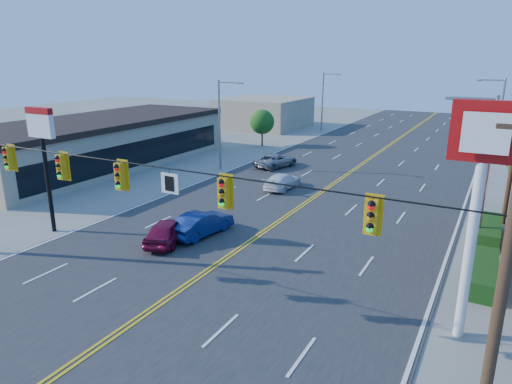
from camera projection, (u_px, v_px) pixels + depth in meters
The scene contains 16 objects.
ground at pixel (154, 310), 18.44m from camera, with size 160.00×160.00×0.00m, color gray.
road at pixel (326, 189), 35.28m from camera, with size 20.00×120.00×0.06m, color #2D2D30.
signal_span at pixel (143, 194), 17.12m from camera, with size 24.32×0.34×9.00m.
kfc_pylon at pixel (480, 175), 15.06m from camera, with size 2.20×0.36×8.50m.
strip_mall at pixel (99, 141), 43.08m from camera, with size 10.40×26.40×4.40m.
pizza_hut_sign at pixel (43, 144), 25.41m from camera, with size 1.90×0.30×6.85m.
streetlight_se at pixel (484, 162), 24.01m from camera, with size 2.55×0.25×8.00m.
streetlight_ne at pixel (498, 115), 44.24m from camera, with size 2.55×0.25×8.00m.
streetlight_sw at pixel (221, 120), 40.67m from camera, with size 2.55×0.25×8.00m.
streetlight_nw at pixel (324, 99), 62.58m from camera, with size 2.55×0.25×8.00m.
tree_west at pixel (262, 122), 52.28m from camera, with size 2.80×2.80×4.20m.
bld_west_far at pixel (265, 113), 67.49m from camera, with size 11.00×12.00×4.20m, color tan.
car_magenta at pixel (167, 232), 24.90m from camera, with size 1.57×3.90×1.33m, color maroon.
car_blue at pixel (202, 224), 25.99m from camera, with size 1.44×4.12×1.36m, color navy.
car_white at pixel (282, 182), 35.36m from camera, with size 1.65×4.06×1.18m, color white.
car_silver at pixel (276, 161), 42.40m from camera, with size 2.09×4.54×1.26m, color #99999E.
Camera 1 is at (11.48, -12.38, 9.75)m, focal length 32.00 mm.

